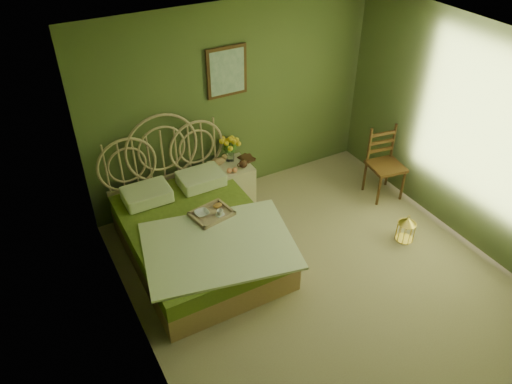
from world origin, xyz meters
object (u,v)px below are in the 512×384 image
nightstand (232,177)px  chair (383,159)px  birdcage (406,229)px  bed (197,234)px

nightstand → chair: size_ratio=0.99×
chair → nightstand: bearing=164.2°
chair → birdcage: chair is taller
bed → nightstand: bearing=43.8°
bed → birdcage: size_ratio=6.80×
bed → nightstand: size_ratio=2.35×
bed → chair: size_ratio=2.33×
nightstand → birdcage: (1.50, -1.82, -0.19)m
nightstand → birdcage: nightstand is taller
bed → chair: 2.76m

